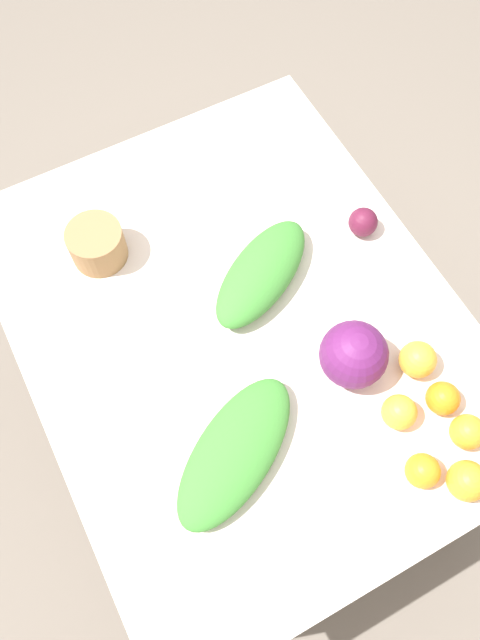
{
  "coord_description": "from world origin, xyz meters",
  "views": [
    {
      "loc": [
        0.52,
        -0.28,
        2.05
      ],
      "look_at": [
        0.0,
        0.0,
        0.77
      ],
      "focal_mm": 35.0,
      "sensor_mm": 36.0,
      "label": 1
    }
  ],
  "objects_px": {
    "orange_3": "(443,398)",
    "orange_4": "(399,412)",
    "orange_5": "(467,481)",
    "beet_root": "(363,222)",
    "orange_1": "(418,359)",
    "greens_bunch_kale": "(235,452)",
    "orange_0": "(423,471)",
    "paper_bag": "(97,244)",
    "cabbage_purple": "(354,355)",
    "orange_6": "(468,432)",
    "greens_bunch_beet_tops": "(261,273)"
  },
  "relations": [
    {
      "from": "cabbage_purple",
      "to": "greens_bunch_kale",
      "type": "xyz_separation_m",
      "value": [
        0.06,
        -0.31,
        -0.04
      ]
    },
    {
      "from": "paper_bag",
      "to": "orange_0",
      "type": "bearing_deg",
      "value": 25.3
    },
    {
      "from": "beet_root",
      "to": "orange_0",
      "type": "height_order",
      "value": "same"
    },
    {
      "from": "greens_bunch_beet_tops",
      "to": "cabbage_purple",
      "type": "bearing_deg",
      "value": 13.41
    },
    {
      "from": "paper_bag",
      "to": "cabbage_purple",
      "type": "bearing_deg",
      "value": 35.42
    },
    {
      "from": "orange_4",
      "to": "orange_5",
      "type": "relative_size",
      "value": 0.91
    },
    {
      "from": "greens_bunch_beet_tops",
      "to": "greens_bunch_kale",
      "type": "bearing_deg",
      "value": -36.11
    },
    {
      "from": "orange_4",
      "to": "greens_bunch_beet_tops",
      "type": "bearing_deg",
      "value": -167.44
    },
    {
      "from": "cabbage_purple",
      "to": "orange_1",
      "type": "relative_size",
      "value": 1.8
    },
    {
      "from": "greens_bunch_kale",
      "to": "greens_bunch_beet_tops",
      "type": "bearing_deg",
      "value": 143.89
    },
    {
      "from": "greens_bunch_beet_tops",
      "to": "orange_0",
      "type": "relative_size",
      "value": 4.51
    },
    {
      "from": "orange_3",
      "to": "orange_4",
      "type": "bearing_deg",
      "value": -100.25
    },
    {
      "from": "cabbage_purple",
      "to": "orange_6",
      "type": "relative_size",
      "value": 1.99
    },
    {
      "from": "cabbage_purple",
      "to": "orange_4",
      "type": "xyz_separation_m",
      "value": [
        0.15,
        0.03,
        -0.04
      ]
    },
    {
      "from": "greens_bunch_kale",
      "to": "orange_4",
      "type": "relative_size",
      "value": 4.76
    },
    {
      "from": "cabbage_purple",
      "to": "orange_0",
      "type": "bearing_deg",
      "value": 0.3
    },
    {
      "from": "orange_4",
      "to": "orange_5",
      "type": "distance_m",
      "value": 0.19
    },
    {
      "from": "cabbage_purple",
      "to": "orange_5",
      "type": "xyz_separation_m",
      "value": [
        0.33,
        0.07,
        -0.03
      ]
    },
    {
      "from": "paper_bag",
      "to": "orange_0",
      "type": "xyz_separation_m",
      "value": [
        0.79,
        0.38,
        -0.01
      ]
    },
    {
      "from": "greens_bunch_beet_tops",
      "to": "orange_4",
      "type": "xyz_separation_m",
      "value": [
        0.43,
        0.09,
        -0.0
      ]
    },
    {
      "from": "cabbage_purple",
      "to": "orange_1",
      "type": "bearing_deg",
      "value": 62.71
    },
    {
      "from": "orange_0",
      "to": "beet_root",
      "type": "bearing_deg",
      "value": 158.77
    },
    {
      "from": "greens_bunch_kale",
      "to": "orange_1",
      "type": "xyz_separation_m",
      "value": [
        0.01,
        0.44,
        0.01
      ]
    },
    {
      "from": "beet_root",
      "to": "paper_bag",
      "type": "bearing_deg",
      "value": -111.64
    },
    {
      "from": "orange_0",
      "to": "orange_3",
      "type": "xyz_separation_m",
      "value": [
        -0.11,
        0.13,
        0.0
      ]
    },
    {
      "from": "cabbage_purple",
      "to": "paper_bag",
      "type": "relative_size",
      "value": 1.11
    },
    {
      "from": "greens_bunch_kale",
      "to": "orange_0",
      "type": "height_order",
      "value": "orange_0"
    },
    {
      "from": "orange_6",
      "to": "cabbage_purple",
      "type": "bearing_deg",
      "value": -152.32
    },
    {
      "from": "beet_root",
      "to": "orange_6",
      "type": "relative_size",
      "value": 0.96
    },
    {
      "from": "orange_0",
      "to": "paper_bag",
      "type": "bearing_deg",
      "value": -154.7
    },
    {
      "from": "orange_0",
      "to": "orange_5",
      "type": "bearing_deg",
      "value": 48.17
    },
    {
      "from": "greens_bunch_kale",
      "to": "beet_root",
      "type": "bearing_deg",
      "value": 123.15
    },
    {
      "from": "beet_root",
      "to": "orange_1",
      "type": "relative_size",
      "value": 0.87
    },
    {
      "from": "orange_0",
      "to": "greens_bunch_beet_tops",
      "type": "bearing_deg",
      "value": -172.9
    },
    {
      "from": "greens_bunch_beet_tops",
      "to": "orange_3",
      "type": "xyz_separation_m",
      "value": [
        0.44,
        0.19,
        -0.0
      ]
    },
    {
      "from": "orange_0",
      "to": "orange_3",
      "type": "height_order",
      "value": "same"
    },
    {
      "from": "orange_0",
      "to": "orange_3",
      "type": "bearing_deg",
      "value": 129.99
    },
    {
      "from": "orange_0",
      "to": "orange_5",
      "type": "relative_size",
      "value": 0.87
    },
    {
      "from": "orange_0",
      "to": "orange_1",
      "type": "height_order",
      "value": "orange_1"
    },
    {
      "from": "greens_bunch_beet_tops",
      "to": "orange_5",
      "type": "distance_m",
      "value": 0.62
    },
    {
      "from": "greens_bunch_kale",
      "to": "orange_6",
      "type": "xyz_separation_m",
      "value": [
        0.19,
        0.44,
        0.0
      ]
    },
    {
      "from": "greens_bunch_kale",
      "to": "beet_root",
      "type": "xyz_separation_m",
      "value": [
        -0.35,
        0.53,
        0.0
      ]
    },
    {
      "from": "orange_6",
      "to": "greens_bunch_kale",
      "type": "bearing_deg",
      "value": -113.17
    },
    {
      "from": "beet_root",
      "to": "orange_5",
      "type": "height_order",
      "value": "orange_5"
    },
    {
      "from": "paper_bag",
      "to": "greens_bunch_beet_tops",
      "type": "distance_m",
      "value": 0.39
    },
    {
      "from": "orange_1",
      "to": "orange_4",
      "type": "bearing_deg",
      "value": -51.93
    },
    {
      "from": "greens_bunch_beet_tops",
      "to": "orange_6",
      "type": "bearing_deg",
      "value": 20.41
    },
    {
      "from": "orange_3",
      "to": "orange_4",
      "type": "relative_size",
      "value": 0.96
    },
    {
      "from": "paper_bag",
      "to": "orange_4",
      "type": "xyz_separation_m",
      "value": [
        0.67,
        0.4,
        -0.01
      ]
    },
    {
      "from": "paper_bag",
      "to": "orange_0",
      "type": "relative_size",
      "value": 1.85
    }
  ]
}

